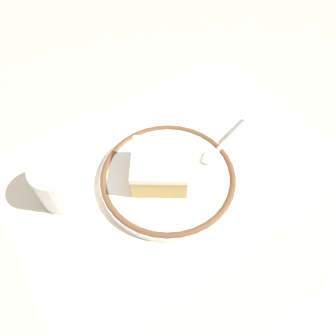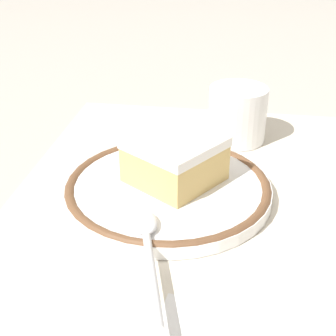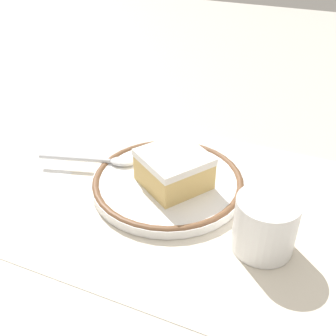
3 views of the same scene
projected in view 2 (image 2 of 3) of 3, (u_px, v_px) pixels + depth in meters
The scene contains 6 objects.
ground_plane at pixel (184, 207), 0.53m from camera, with size 2.40×2.40×0.00m, color #B7B2A8.
placemat at pixel (184, 207), 0.53m from camera, with size 0.54×0.38×0.00m, color beige.
plate at pixel (168, 188), 0.54m from camera, with size 0.22×0.22×0.02m.
cake_slice at pixel (175, 159), 0.54m from camera, with size 0.12×0.12×0.05m.
spoon at pixel (148, 243), 0.44m from camera, with size 0.15×0.06×0.01m.
cup at pixel (237, 117), 0.65m from camera, with size 0.07×0.07×0.07m.
Camera 2 is at (0.44, 0.05, 0.29)m, focal length 54.02 mm.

